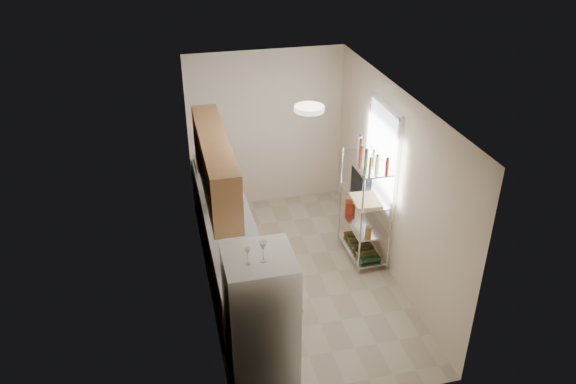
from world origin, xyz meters
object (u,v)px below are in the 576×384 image
Objects in this scene: refrigerator at (261,323)px; cutting_board at (366,200)px; espresso_machine at (362,174)px; frying_pan_large at (220,199)px; rice_cooker at (222,201)px.

refrigerator is 2.57m from cutting_board.
refrigerator is 3.04m from espresso_machine.
frying_pan_large is 2.02m from cutting_board.
cutting_board is (1.81, 1.82, 0.19)m from refrigerator.
frying_pan_large is 2.04m from espresso_machine.
espresso_machine is (0.12, 0.51, 0.14)m from cutting_board.
refrigerator reaches higher than cutting_board.
frying_pan_large is (-0.09, 2.50, 0.09)m from refrigerator.
espresso_machine is at bearing 50.38° from refrigerator.
rice_cooker is 0.93× the size of espresso_machine.
rice_cooker is at bearing -90.23° from frying_pan_large.
refrigerator is at bearing -134.72° from cutting_board.
espresso_machine reaches higher than frying_pan_large.
rice_cooker is 0.24m from frying_pan_large.
cutting_board is 1.49× the size of espresso_machine.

